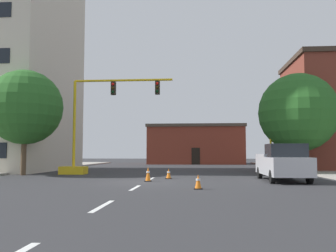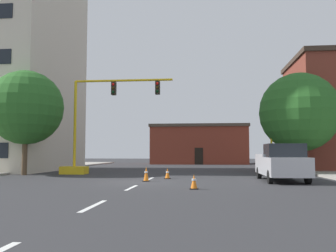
{
  "view_description": "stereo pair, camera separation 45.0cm",
  "coord_description": "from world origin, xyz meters",
  "px_view_note": "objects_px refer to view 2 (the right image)",
  "views": [
    {
      "loc": [
        2.72,
        -18.88,
        1.51
      ],
      "look_at": [
        0.68,
        6.36,
        3.39
      ],
      "focal_mm": 39.11,
      "sensor_mm": 36.0,
      "label": 1
    },
    {
      "loc": [
        3.16,
        -18.84,
        1.51
      ],
      "look_at": [
        0.68,
        6.36,
        3.39
      ],
      "focal_mm": 39.11,
      "sensor_mm": 36.0,
      "label": 2
    }
  ],
  "objects_px": {
    "tree_right_mid": "(299,112)",
    "traffic_cone_roadside_c": "(194,182)",
    "traffic_light_pole_right": "(271,125)",
    "traffic_cone_roadside_a": "(146,174)",
    "tree_left_near": "(26,108)",
    "traffic_signal_gantry": "(88,144)",
    "pickup_truck_silver": "(281,163)",
    "traffic_cone_roadside_b": "(167,174)"
  },
  "relations": [
    {
      "from": "tree_right_mid",
      "to": "traffic_cone_roadside_c",
      "type": "height_order",
      "value": "tree_right_mid"
    },
    {
      "from": "traffic_light_pole_right",
      "to": "traffic_cone_roadside_c",
      "type": "height_order",
      "value": "traffic_light_pole_right"
    },
    {
      "from": "tree_right_mid",
      "to": "traffic_cone_roadside_a",
      "type": "bearing_deg",
      "value": -142.58
    },
    {
      "from": "tree_left_near",
      "to": "traffic_light_pole_right",
      "type": "bearing_deg",
      "value": 8.74
    },
    {
      "from": "traffic_signal_gantry",
      "to": "traffic_light_pole_right",
      "type": "bearing_deg",
      "value": 5.24
    },
    {
      "from": "pickup_truck_silver",
      "to": "tree_right_mid",
      "type": "bearing_deg",
      "value": 68.02
    },
    {
      "from": "tree_left_near",
      "to": "traffic_cone_roadside_b",
      "type": "relative_size",
      "value": 11.88
    },
    {
      "from": "traffic_light_pole_right",
      "to": "pickup_truck_silver",
      "type": "xyz_separation_m",
      "value": [
        -0.69,
        -6.57,
        -2.55
      ]
    },
    {
      "from": "traffic_cone_roadside_c",
      "to": "tree_left_near",
      "type": "bearing_deg",
      "value": 143.69
    },
    {
      "from": "traffic_signal_gantry",
      "to": "traffic_cone_roadside_a",
      "type": "height_order",
      "value": "traffic_signal_gantry"
    },
    {
      "from": "traffic_light_pole_right",
      "to": "pickup_truck_silver",
      "type": "height_order",
      "value": "traffic_light_pole_right"
    },
    {
      "from": "traffic_signal_gantry",
      "to": "tree_right_mid",
      "type": "distance_m",
      "value": 15.45
    },
    {
      "from": "tree_left_near",
      "to": "traffic_cone_roadside_a",
      "type": "xyz_separation_m",
      "value": [
        9.27,
        -4.79,
        -4.29
      ]
    },
    {
      "from": "traffic_signal_gantry",
      "to": "tree_right_mid",
      "type": "bearing_deg",
      "value": 5.21
    },
    {
      "from": "pickup_truck_silver",
      "to": "traffic_light_pole_right",
      "type": "bearing_deg",
      "value": 83.99
    },
    {
      "from": "traffic_light_pole_right",
      "to": "tree_right_mid",
      "type": "bearing_deg",
      "value": 5.05
    },
    {
      "from": "traffic_signal_gantry",
      "to": "traffic_light_pole_right",
      "type": "relative_size",
      "value": 1.67
    },
    {
      "from": "traffic_light_pole_right",
      "to": "pickup_truck_silver",
      "type": "relative_size",
      "value": 0.89
    },
    {
      "from": "tree_right_mid",
      "to": "pickup_truck_silver",
      "type": "relative_size",
      "value": 1.35
    },
    {
      "from": "traffic_signal_gantry",
      "to": "pickup_truck_silver",
      "type": "bearing_deg",
      "value": -23.22
    },
    {
      "from": "pickup_truck_silver",
      "to": "traffic_cone_roadside_b",
      "type": "height_order",
      "value": "pickup_truck_silver"
    },
    {
      "from": "traffic_light_pole_right",
      "to": "tree_right_mid",
      "type": "height_order",
      "value": "tree_right_mid"
    },
    {
      "from": "traffic_cone_roadside_b",
      "to": "pickup_truck_silver",
      "type": "bearing_deg",
      "value": -11.12
    },
    {
      "from": "traffic_light_pole_right",
      "to": "tree_left_near",
      "type": "xyz_separation_m",
      "value": [
        -17.19,
        -2.64,
        1.15
      ]
    },
    {
      "from": "traffic_signal_gantry",
      "to": "traffic_cone_roadside_a",
      "type": "distance_m",
      "value": 8.35
    },
    {
      "from": "traffic_signal_gantry",
      "to": "tree_right_mid",
      "type": "xyz_separation_m",
      "value": [
        15.22,
        1.39,
        2.27
      ]
    },
    {
      "from": "traffic_light_pole_right",
      "to": "tree_left_near",
      "type": "distance_m",
      "value": 17.43
    },
    {
      "from": "traffic_cone_roadside_c",
      "to": "traffic_signal_gantry",
      "type": "bearing_deg",
      "value": 127.85
    },
    {
      "from": "tree_left_near",
      "to": "traffic_cone_roadside_b",
      "type": "distance_m",
      "value": 11.43
    },
    {
      "from": "traffic_light_pole_right",
      "to": "tree_left_near",
      "type": "relative_size",
      "value": 0.66
    },
    {
      "from": "traffic_light_pole_right",
      "to": "pickup_truck_silver",
      "type": "bearing_deg",
      "value": -96.01
    },
    {
      "from": "tree_right_mid",
      "to": "traffic_cone_roadside_b",
      "type": "xyz_separation_m",
      "value": [
        -9.02,
        -5.51,
        -4.15
      ]
    },
    {
      "from": "tree_right_mid",
      "to": "pickup_truck_silver",
      "type": "height_order",
      "value": "tree_right_mid"
    },
    {
      "from": "pickup_truck_silver",
      "to": "traffic_cone_roadside_b",
      "type": "distance_m",
      "value": 6.45
    },
    {
      "from": "traffic_signal_gantry",
      "to": "pickup_truck_silver",
      "type": "relative_size",
      "value": 1.48
    },
    {
      "from": "traffic_signal_gantry",
      "to": "traffic_cone_roadside_a",
      "type": "xyz_separation_m",
      "value": [
        5.27,
        -6.23,
        -1.8
      ]
    },
    {
      "from": "traffic_signal_gantry",
      "to": "tree_right_mid",
      "type": "relative_size",
      "value": 1.1
    },
    {
      "from": "tree_left_near",
      "to": "tree_right_mid",
      "type": "xyz_separation_m",
      "value": [
        19.22,
        2.82,
        -0.22
      ]
    },
    {
      "from": "traffic_signal_gantry",
      "to": "traffic_cone_roadside_a",
      "type": "bearing_deg",
      "value": -49.77
    },
    {
      "from": "traffic_cone_roadside_a",
      "to": "traffic_cone_roadside_b",
      "type": "distance_m",
      "value": 2.3
    },
    {
      "from": "traffic_signal_gantry",
      "to": "tree_left_near",
      "type": "bearing_deg",
      "value": -160.28
    },
    {
      "from": "traffic_cone_roadside_a",
      "to": "traffic_cone_roadside_c",
      "type": "relative_size",
      "value": 1.26
    }
  ]
}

